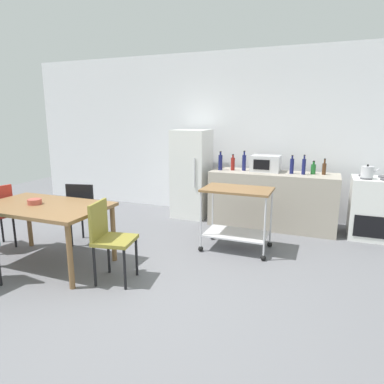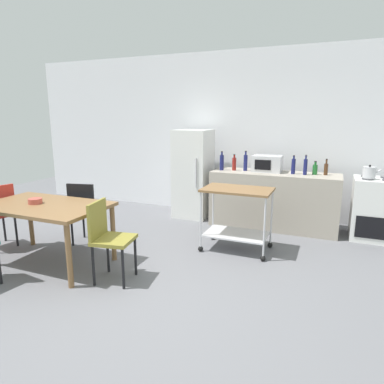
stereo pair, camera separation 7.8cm
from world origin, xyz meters
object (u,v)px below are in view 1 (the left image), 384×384
at_px(bottle_hot_sauce, 324,168).
at_px(kettle, 367,172).
at_px(bottle_soy_sauce, 244,162).
at_px(bottle_sesame_oil, 304,166).
at_px(dining_table, 44,211).
at_px(bottle_soda, 292,166).
at_px(fruit_bowl, 35,202).
at_px(chair_olive, 109,236).
at_px(bottle_sparkling_water, 220,162).
at_px(microwave, 266,163).
at_px(bottle_wine, 233,164).
at_px(stove_oven, 371,208).
at_px(refrigerator, 192,174).
at_px(chair_black, 85,209).
at_px(kitchen_cart, 237,209).
at_px(bottle_vinegar, 313,169).

relative_size(bottle_hot_sauce, kettle, 1.03).
bearing_deg(bottle_soy_sauce, bottle_sesame_oil, -3.16).
relative_size(dining_table, bottle_soda, 5.18).
distance_m(bottle_hot_sauce, fruit_bowl, 4.12).
xyz_separation_m(chair_olive, bottle_soda, (1.63, 2.58, 0.51)).
bearing_deg(bottle_sparkling_water, bottle_soda, 2.84).
bearing_deg(microwave, bottle_wine, -172.07).
relative_size(fruit_bowl, kettle, 0.67).
relative_size(bottle_soy_sauce, fruit_bowl, 2.02).
bearing_deg(bottle_sparkling_water, stove_oven, 1.88).
bearing_deg(bottle_sesame_oil, bottle_sparkling_water, -178.18).
bearing_deg(bottle_hot_sauce, refrigerator, 179.62).
height_order(bottle_sparkling_water, microwave, bottle_sparkling_water).
distance_m(refrigerator, fruit_bowl, 2.79).
distance_m(bottle_sesame_oil, kettle, 0.88).
bearing_deg(bottle_soda, refrigerator, 176.66).
xyz_separation_m(stove_oven, bottle_sparkling_water, (-2.32, -0.08, 0.58)).
relative_size(chair_black, kettle, 3.71).
relative_size(kitchen_cart, bottle_sesame_oil, 2.99).
distance_m(chair_olive, bottle_soda, 3.09).
bearing_deg(dining_table, bottle_hot_sauce, 40.19).
distance_m(bottle_sparkling_water, bottle_sesame_oil, 1.33).
bearing_deg(chair_olive, kettle, -56.66).
xyz_separation_m(bottle_wine, bottle_soda, (0.95, -0.00, 0.01)).
relative_size(bottle_vinegar, fruit_bowl, 1.29).
bearing_deg(kitchen_cart, bottle_sesame_oil, 57.49).
height_order(bottle_sesame_oil, bottle_vinegar, bottle_sesame_oil).
bearing_deg(kettle, bottle_hot_sauce, 164.12).
height_order(microwave, bottle_hot_sauce, microwave).
bearing_deg(microwave, bottle_sesame_oil, -8.57).
relative_size(bottle_sesame_oil, fruit_bowl, 1.88).
distance_m(bottle_vinegar, fruit_bowl, 3.99).
relative_size(bottle_sparkling_water, bottle_soda, 1.08).
bearing_deg(fruit_bowl, kitchen_cart, 31.62).
bearing_deg(bottle_sesame_oil, bottle_soy_sauce, 176.84).
distance_m(stove_oven, kettle, 0.57).
relative_size(bottle_soy_sauce, bottle_vinegar, 1.57).
bearing_deg(chair_black, bottle_wine, -145.28).
relative_size(chair_black, bottle_hot_sauce, 3.59).
height_order(microwave, bottle_soda, bottle_soda).
distance_m(chair_olive, bottle_hot_sauce, 3.42).
bearing_deg(bottle_hot_sauce, bottle_vinegar, -174.43).
xyz_separation_m(bottle_soy_sauce, bottle_vinegar, (1.09, 0.03, -0.05)).
relative_size(stove_oven, bottle_soy_sauce, 2.82).
bearing_deg(bottle_hot_sauce, bottle_wine, -176.59).
height_order(chair_olive, stove_oven, stove_oven).
height_order(stove_oven, bottle_wine, bottle_wine).
relative_size(kitchen_cart, bottle_soda, 3.14).
relative_size(stove_oven, bottle_hot_sauce, 3.71).
height_order(bottle_wine, fruit_bowl, bottle_wine).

